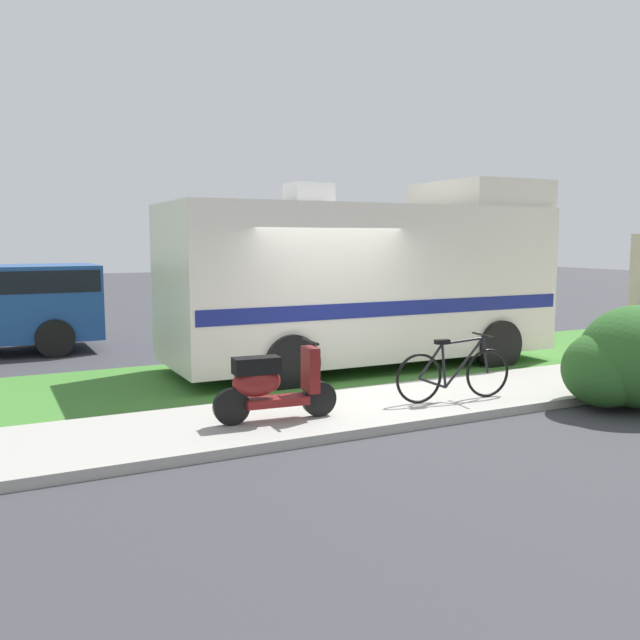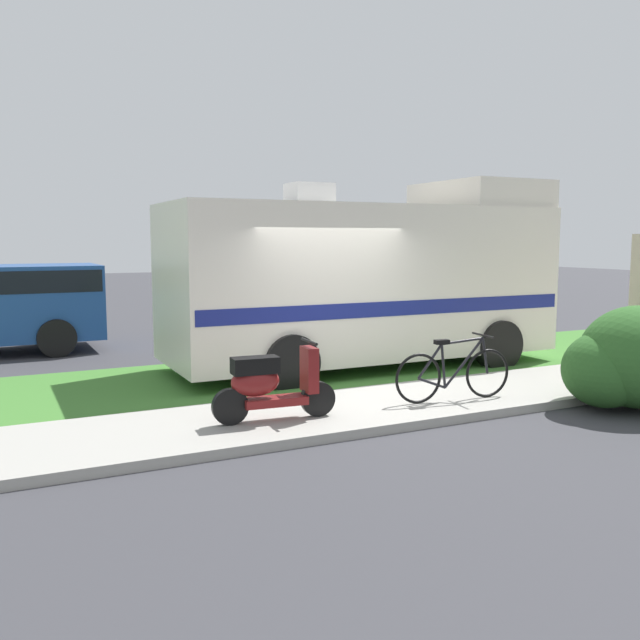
# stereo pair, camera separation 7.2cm
# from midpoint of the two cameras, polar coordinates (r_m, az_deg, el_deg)

# --- Properties ---
(ground_plane) EXTENTS (80.00, 80.00, 0.00)m
(ground_plane) POSITION_cam_midpoint_polar(r_m,az_deg,el_deg) (10.39, 1.68, -6.14)
(ground_plane) COLOR #38383D
(sidewalk) EXTENTS (24.00, 2.00, 0.12)m
(sidewalk) POSITION_cam_midpoint_polar(r_m,az_deg,el_deg) (9.37, 5.23, -7.22)
(sidewalk) COLOR #9E9B93
(sidewalk) RESTS_ON ground
(grass_strip) EXTENTS (24.00, 3.40, 0.08)m
(grass_strip) POSITION_cam_midpoint_polar(r_m,az_deg,el_deg) (11.69, -1.87, -4.49)
(grass_strip) COLOR #3D752D
(grass_strip) RESTS_ON ground
(motorhome_rv) EXTENTS (6.95, 2.62, 3.40)m
(motorhome_rv) POSITION_cam_midpoint_polar(r_m,az_deg,el_deg) (12.15, 3.81, 3.43)
(motorhome_rv) COLOR silver
(motorhome_rv) RESTS_ON ground
(scooter) EXTENTS (1.56, 0.50, 0.97)m
(scooter) POSITION_cam_midpoint_polar(r_m,az_deg,el_deg) (8.30, -4.34, -5.36)
(scooter) COLOR black
(scooter) RESTS_ON ground
(bicycle) EXTENTS (1.76, 0.52, 0.90)m
(bicycle) POSITION_cam_midpoint_polar(r_m,az_deg,el_deg) (9.52, 10.94, -4.36)
(bicycle) COLOR black
(bicycle) RESTS_ON ground
(bush_by_porch) EXTENTS (1.97, 1.48, 1.40)m
(bush_by_porch) POSITION_cam_midpoint_polar(r_m,az_deg,el_deg) (10.21, 24.70, -3.22)
(bush_by_porch) COLOR #2D6026
(bush_by_porch) RESTS_ON ground
(bottle_spare) EXTENTS (0.07, 0.07, 0.23)m
(bottle_spare) POSITION_cam_midpoint_polar(r_m,az_deg,el_deg) (13.47, 24.70, -2.85)
(bottle_spare) COLOR #19722D
(bottle_spare) RESTS_ON ground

